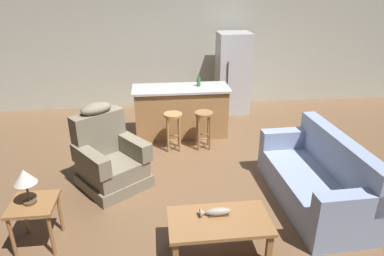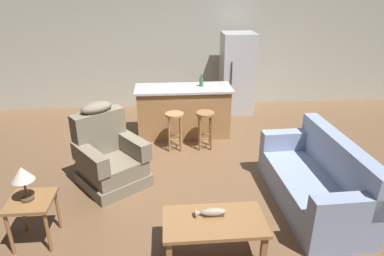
{
  "view_description": "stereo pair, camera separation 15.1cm",
  "coord_description": "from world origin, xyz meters",
  "views": [
    {
      "loc": [
        -0.49,
        -4.74,
        2.77
      ],
      "look_at": [
        0.04,
        -0.1,
        0.75
      ],
      "focal_mm": 32.0,
      "sensor_mm": 36.0,
      "label": 1
    },
    {
      "loc": [
        -0.34,
        -4.76,
        2.77
      ],
      "look_at": [
        0.04,
        -0.1,
        0.75
      ],
      "focal_mm": 32.0,
      "sensor_mm": 36.0,
      "label": 2
    }
  ],
  "objects": [
    {
      "name": "couch",
      "position": [
        1.6,
        -1.07,
        0.34
      ],
      "size": [
        0.9,
        1.92,
        0.94
      ],
      "rotation": [
        0.0,
        0.0,
        3.17
      ],
      "color": "#8493B2",
      "rests_on": "ground_plane"
    },
    {
      "name": "fish_figurine",
      "position": [
        0.1,
        -1.75,
        0.46
      ],
      "size": [
        0.34,
        0.1,
        0.1
      ],
      "color": "#4C3823",
      "rests_on": "coffee_table"
    },
    {
      "name": "table_lamp",
      "position": [
        -1.88,
        -1.49,
        0.87
      ],
      "size": [
        0.24,
        0.24,
        0.41
      ],
      "color": "#4C3823",
      "rests_on": "end_table"
    },
    {
      "name": "kitchen_island",
      "position": [
        0.0,
        1.35,
        0.48
      ],
      "size": [
        1.8,
        0.7,
        0.95
      ],
      "color": "#9E7042",
      "rests_on": "ground_plane"
    },
    {
      "name": "refrigerator",
      "position": [
        1.26,
        2.55,
        0.88
      ],
      "size": [
        0.7,
        0.69,
        1.76
      ],
      "color": "#B7B7BC",
      "rests_on": "ground_plane"
    },
    {
      "name": "bar_stool_left",
      "position": [
        -0.19,
        0.72,
        0.47
      ],
      "size": [
        0.32,
        0.32,
        0.68
      ],
      "color": "#A87A47",
      "rests_on": "ground_plane"
    },
    {
      "name": "recliner_near_lamp",
      "position": [
        -1.19,
        -0.29,
        0.42
      ],
      "size": [
        1.18,
        1.18,
        1.2
      ],
      "rotation": [
        0.0,
        0.0,
        -0.93
      ],
      "color": "#756B56",
      "rests_on": "ground_plane"
    },
    {
      "name": "bar_stool_right",
      "position": [
        0.34,
        0.72,
        0.47
      ],
      "size": [
        0.32,
        0.32,
        0.68
      ],
      "color": "olive",
      "rests_on": "ground_plane"
    },
    {
      "name": "ground_plane",
      "position": [
        0.0,
        0.0,
        0.0
      ],
      "size": [
        12.0,
        12.0,
        0.0
      ],
      "color": "brown"
    },
    {
      "name": "end_table",
      "position": [
        -1.86,
        -1.49,
        0.46
      ],
      "size": [
        0.48,
        0.48,
        0.56
      ],
      "color": "olive",
      "rests_on": "ground_plane"
    },
    {
      "name": "bottle_tall_green",
      "position": [
        0.34,
        1.39,
        1.04
      ],
      "size": [
        0.07,
        0.07,
        0.23
      ],
      "color": "#2D6B38",
      "rests_on": "kitchen_island"
    },
    {
      "name": "back_wall",
      "position": [
        0.0,
        3.12,
        1.3
      ],
      "size": [
        12.0,
        0.05,
        2.6
      ],
      "color": "#B2B2A3",
      "rests_on": "ground_plane"
    },
    {
      "name": "coffee_table",
      "position": [
        0.14,
        -1.83,
        0.36
      ],
      "size": [
        1.1,
        0.6,
        0.42
      ],
      "color": "olive",
      "rests_on": "ground_plane"
    }
  ]
}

